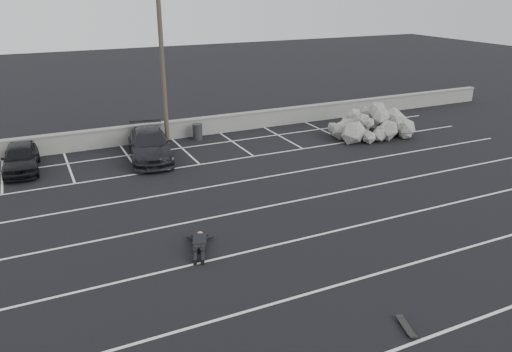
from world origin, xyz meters
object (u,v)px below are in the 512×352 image
trash_bin (197,132)px  person (200,239)px  car_right (150,145)px  utility_pole (162,59)px  skateboard (406,327)px  car_left (21,158)px  riprap_pile (379,127)px

trash_bin → person: size_ratio=0.35×
car_right → utility_pole: utility_pole is taller
car_right → skateboard: car_right is taller
person → trash_bin: bearing=92.0°
car_right → trash_bin: size_ratio=5.40×
car_right → skateboard: 16.70m
car_left → skateboard: car_left is taller
car_right → person: 9.91m
utility_pole → skateboard: size_ratio=11.81×
car_right → person: (-0.77, -9.86, -0.48)m
riprap_pile → person: 16.19m
car_left → person: car_left is taller
trash_bin → car_left: bearing=-172.0°
person → utility_pole: bearing=100.0°
car_left → person: size_ratio=1.46×
car_left → car_right: size_ratio=0.78×
trash_bin → person: 12.72m
car_right → riprap_pile: 13.38m
person → riprap_pile: bearing=50.7°
car_left → person: (5.31, -10.71, -0.42)m
car_right → trash_bin: (3.33, 2.18, -0.26)m
riprap_pile → car_left: bearing=172.2°
riprap_pile → person: size_ratio=1.91×
car_right → riprap_pile: bearing=1.5°
car_left → skateboard: 19.40m
riprap_pile → person: bearing=-150.1°
utility_pole → car_right: bearing=-124.9°
car_right → riprap_pile: car_right is taller
trash_bin → person: trash_bin is taller
car_left → trash_bin: bearing=12.1°
utility_pole → riprap_pile: bearing=-18.9°
car_left → riprap_pile: (19.34, -2.65, -0.10)m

